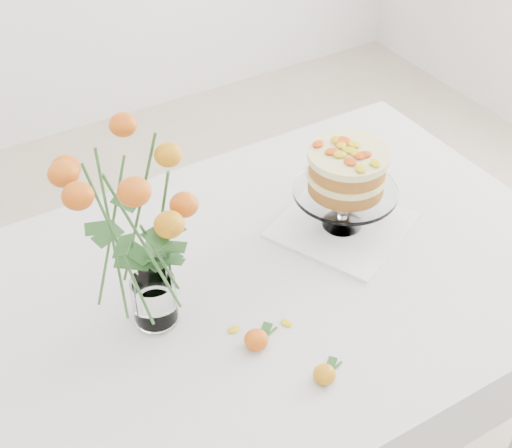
{
  "coord_description": "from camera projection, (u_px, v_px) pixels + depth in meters",
  "views": [
    {
      "loc": [
        -0.57,
        -0.94,
        1.84
      ],
      "look_at": [
        0.01,
        0.03,
        0.89
      ],
      "focal_mm": 50.0,
      "sensor_mm": 36.0,
      "label": 1
    }
  ],
  "objects": [
    {
      "name": "table",
      "position": [
        259.0,
        305.0,
        1.59
      ],
      "size": [
        1.43,
        0.93,
        0.76
      ],
      "color": "tan",
      "rests_on": "ground"
    },
    {
      "name": "napkin",
      "position": [
        342.0,
        226.0,
        1.67
      ],
      "size": [
        0.37,
        0.37,
        0.01
      ],
      "primitive_type": "cube",
      "rotation": [
        0.0,
        0.0,
        0.44
      ],
      "color": "white",
      "rests_on": "table"
    },
    {
      "name": "cake_stand",
      "position": [
        347.0,
        175.0,
        1.58
      ],
      "size": [
        0.24,
        0.24,
        0.21
      ],
      "rotation": [
        0.0,
        0.0,
        -0.35
      ],
      "color": "white",
      "rests_on": "napkin"
    },
    {
      "name": "rose_vase",
      "position": [
        144.0,
        221.0,
        1.28
      ],
      "size": [
        0.37,
        0.37,
        0.45
      ],
      "rotation": [
        0.0,
        0.0,
        -0.33
      ],
      "color": "white",
      "rests_on": "table"
    },
    {
      "name": "loose_rose_near",
      "position": [
        324.0,
        374.0,
        1.32
      ],
      "size": [
        0.08,
        0.04,
        0.04
      ],
      "rotation": [
        0.0,
        0.0,
        0.31
      ],
      "color": "orange",
      "rests_on": "table"
    },
    {
      "name": "loose_rose_far",
      "position": [
        256.0,
        340.0,
        1.38
      ],
      "size": [
        0.08,
        0.05,
        0.04
      ],
      "rotation": [
        0.0,
        0.0,
        0.31
      ],
      "color": "#BE5F09",
      "rests_on": "table"
    },
    {
      "name": "stray_petal_a",
      "position": [
        234.0,
        330.0,
        1.43
      ],
      "size": [
        0.03,
        0.02,
        0.0
      ],
      "primitive_type": "ellipsoid",
      "color": "#DEBA0E",
      "rests_on": "table"
    },
    {
      "name": "stray_petal_b",
      "position": [
        286.0,
        323.0,
        1.44
      ],
      "size": [
        0.03,
        0.02,
        0.0
      ],
      "primitive_type": "ellipsoid",
      "color": "#DEBA0E",
      "rests_on": "table"
    }
  ]
}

